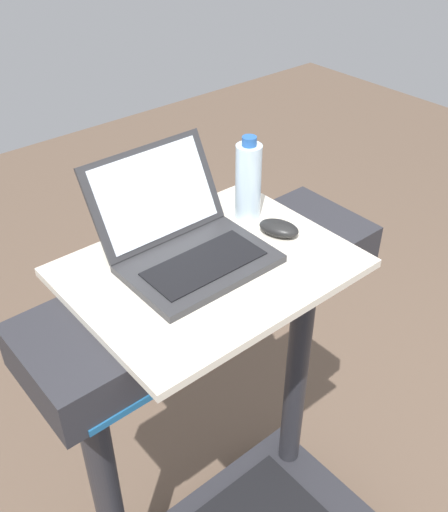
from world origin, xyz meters
TOP-DOWN VIEW (x-y plane):
  - desk_board at (0.00, 0.70)m, footprint 0.62×0.48m
  - laptop at (-0.02, 0.76)m, footprint 0.32×0.33m
  - computer_mouse at (0.20, 0.69)m, footprint 0.09×0.12m
  - water_bottle at (0.20, 0.80)m, footprint 0.06×0.06m

SIDE VIEW (x-z plane):
  - desk_board at x=0.00m, z-range 1.13..1.15m
  - computer_mouse at x=0.20m, z-range 1.15..1.18m
  - laptop at x=-0.02m, z-range 1.08..1.30m
  - water_bottle at x=0.20m, z-range 1.14..1.36m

